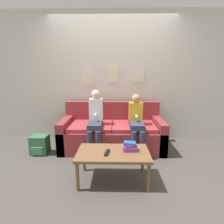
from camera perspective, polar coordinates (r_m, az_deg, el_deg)
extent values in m
plane|color=#4C4742|center=(2.97, -0.16, -15.50)|extent=(10.00, 10.00, 0.00)
cube|color=beige|center=(3.67, 0.21, 11.05)|extent=(8.00, 0.06, 2.60)
cube|color=beige|center=(3.68, -8.00, 11.21)|extent=(0.25, 0.00, 0.33)
cube|color=beige|center=(3.63, 0.21, 12.49)|extent=(0.22, 0.00, 0.36)
cube|color=beige|center=(3.66, 8.46, 11.58)|extent=(0.24, 0.00, 0.26)
cube|color=maroon|center=(3.34, 0.04, -8.35)|extent=(1.87, 0.83, 0.41)
cube|color=maroon|center=(3.55, 0.15, 0.01)|extent=(1.87, 0.14, 0.43)
cube|color=maroon|center=(3.44, -14.64, -6.73)|extent=(0.14, 0.83, 0.57)
cube|color=maroon|center=(3.41, 14.86, -6.93)|extent=(0.14, 0.83, 0.57)
cube|color=#A1343A|center=(3.26, -6.92, -4.52)|extent=(0.78, 0.67, 0.07)
cube|color=#A1343A|center=(3.25, 7.00, -4.61)|extent=(0.78, 0.67, 0.07)
cube|color=brown|center=(2.32, 0.36, -13.23)|extent=(0.93, 0.53, 0.04)
cylinder|color=brown|center=(2.27, -11.24, -20.04)|extent=(0.04, 0.04, 0.37)
cylinder|color=brown|center=(2.26, 11.84, -20.25)|extent=(0.04, 0.04, 0.37)
cylinder|color=brown|center=(2.65, -9.12, -14.84)|extent=(0.04, 0.04, 0.37)
cylinder|color=brown|center=(2.64, 10.02, -14.98)|extent=(0.04, 0.04, 0.37)
cylinder|color=#33384C|center=(2.95, -7.28, -10.70)|extent=(0.09, 0.09, 0.48)
cylinder|color=#33384C|center=(2.93, -4.52, -10.78)|extent=(0.09, 0.09, 0.48)
cube|color=#33384C|center=(3.09, -5.43, -3.92)|extent=(0.23, 0.52, 0.09)
cube|color=white|center=(3.17, -5.21, 0.95)|extent=(0.24, 0.16, 0.38)
sphere|color=beige|center=(3.13, -5.31, 5.74)|extent=(0.16, 0.16, 0.16)
cube|color=white|center=(3.05, -5.49, -1.04)|extent=(0.03, 0.12, 0.03)
cylinder|color=#33384C|center=(2.93, 6.95, -10.82)|extent=(0.09, 0.09, 0.48)
cylinder|color=#33384C|center=(2.95, 9.71, -10.77)|extent=(0.09, 0.09, 0.48)
cube|color=#33384C|center=(3.09, 7.91, -3.98)|extent=(0.23, 0.52, 0.09)
cube|color=gold|center=(3.18, 7.71, 0.29)|extent=(0.24, 0.16, 0.32)
sphere|color=tan|center=(3.14, 7.84, 4.39)|extent=(0.15, 0.15, 0.15)
cube|color=white|center=(3.05, 7.99, -1.47)|extent=(0.03, 0.12, 0.03)
cube|color=black|center=(2.26, -1.65, -13.09)|extent=(0.07, 0.17, 0.02)
cube|color=#7A3389|center=(2.35, 5.85, -12.04)|extent=(0.17, 0.13, 0.03)
cube|color=#7A3389|center=(2.34, 5.90, -11.32)|extent=(0.19, 0.14, 0.02)
cube|color=#7A3389|center=(2.34, 5.97, -10.62)|extent=(0.13, 0.14, 0.03)
cube|color=#23519E|center=(2.32, 5.83, -10.03)|extent=(0.17, 0.12, 0.03)
cube|color=#336B42|center=(3.40, -22.47, -9.76)|extent=(0.29, 0.24, 0.33)
cube|color=#3D804F|center=(3.31, -23.30, -11.65)|extent=(0.20, 0.03, 0.13)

